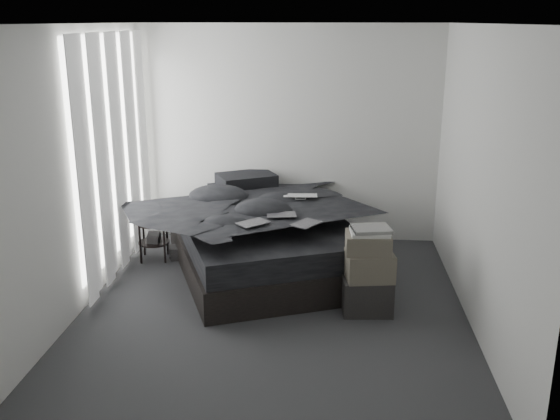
# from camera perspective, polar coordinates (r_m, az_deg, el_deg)

# --- Properties ---
(floor) EXTENTS (3.60, 4.20, 0.01)m
(floor) POSITION_cam_1_polar(r_m,az_deg,el_deg) (5.97, -0.65, -9.16)
(floor) COLOR #313234
(floor) RESTS_ON ground
(ceiling) EXTENTS (3.60, 4.20, 0.01)m
(ceiling) POSITION_cam_1_polar(r_m,az_deg,el_deg) (5.36, -0.74, 16.68)
(ceiling) COLOR white
(ceiling) RESTS_ON ground
(wall_back) EXTENTS (3.60, 0.01, 2.60)m
(wall_back) POSITION_cam_1_polar(r_m,az_deg,el_deg) (7.57, 0.82, 6.86)
(wall_back) COLOR silver
(wall_back) RESTS_ON ground
(wall_front) EXTENTS (3.60, 0.01, 2.60)m
(wall_front) POSITION_cam_1_polar(r_m,az_deg,el_deg) (3.53, -3.93, -5.16)
(wall_front) COLOR silver
(wall_front) RESTS_ON ground
(wall_left) EXTENTS (0.01, 4.20, 2.60)m
(wall_left) POSITION_cam_1_polar(r_m,az_deg,el_deg) (5.96, -18.22, 3.24)
(wall_left) COLOR silver
(wall_left) RESTS_ON ground
(wall_right) EXTENTS (0.01, 4.20, 2.60)m
(wall_right) POSITION_cam_1_polar(r_m,az_deg,el_deg) (5.64, 17.84, 2.54)
(wall_right) COLOR silver
(wall_right) RESTS_ON ground
(window_left) EXTENTS (0.02, 2.00, 2.30)m
(window_left) POSITION_cam_1_polar(r_m,az_deg,el_deg) (6.76, -15.21, 5.48)
(window_left) COLOR white
(window_left) RESTS_ON wall_left
(curtain_left) EXTENTS (0.06, 2.12, 2.48)m
(curtain_left) POSITION_cam_1_polar(r_m,az_deg,el_deg) (6.76, -14.76, 4.91)
(curtain_left) COLOR white
(curtain_left) RESTS_ON wall_left
(bed) EXTENTS (2.49, 2.81, 0.32)m
(bed) POSITION_cam_1_polar(r_m,az_deg,el_deg) (6.85, -1.43, -4.17)
(bed) COLOR black
(bed) RESTS_ON floor
(mattress) EXTENTS (2.40, 2.72, 0.25)m
(mattress) POSITION_cam_1_polar(r_m,az_deg,el_deg) (6.75, -1.45, -1.93)
(mattress) COLOR black
(mattress) RESTS_ON bed
(duvet) EXTENTS (2.32, 2.48, 0.27)m
(duvet) POSITION_cam_1_polar(r_m,az_deg,el_deg) (6.62, -1.33, 0.04)
(duvet) COLOR black
(duvet) RESTS_ON mattress
(pillow_lower) EXTENTS (0.82, 0.70, 0.16)m
(pillow_lower) POSITION_cam_1_polar(r_m,az_deg,el_deg) (7.52, -3.70, 1.63)
(pillow_lower) COLOR black
(pillow_lower) RESTS_ON mattress
(pillow_upper) EXTENTS (0.79, 0.70, 0.15)m
(pillow_upper) POSITION_cam_1_polar(r_m,az_deg,el_deg) (7.48, -3.10, 2.76)
(pillow_upper) COLOR black
(pillow_upper) RESTS_ON pillow_lower
(laptop) EXTENTS (0.39, 0.26, 0.03)m
(laptop) POSITION_cam_1_polar(r_m,az_deg,el_deg) (6.81, 1.88, 1.82)
(laptop) COLOR silver
(laptop) RESTS_ON duvet
(comic_a) EXTENTS (0.34, 0.34, 0.01)m
(comic_a) POSITION_cam_1_polar(r_m,az_deg,el_deg) (5.99, -2.50, -0.41)
(comic_a) COLOR black
(comic_a) RESTS_ON duvet
(comic_b) EXTENTS (0.32, 0.24, 0.01)m
(comic_b) POSITION_cam_1_polar(r_m,az_deg,el_deg) (6.23, 0.13, 0.36)
(comic_b) COLOR black
(comic_b) RESTS_ON duvet
(comic_c) EXTENTS (0.32, 0.35, 0.01)m
(comic_c) POSITION_cam_1_polar(r_m,az_deg,el_deg) (5.97, 2.42, -0.35)
(comic_c) COLOR black
(comic_c) RESTS_ON duvet
(side_stand) EXTENTS (0.40, 0.40, 0.65)m
(side_stand) POSITION_cam_1_polar(r_m,az_deg,el_deg) (7.22, -11.50, -1.98)
(side_stand) COLOR black
(side_stand) RESTS_ON floor
(papers) EXTENTS (0.30, 0.26, 0.01)m
(papers) POSITION_cam_1_polar(r_m,az_deg,el_deg) (7.11, -11.59, 0.52)
(papers) COLOR white
(papers) RESTS_ON side_stand
(floor_books) EXTENTS (0.18, 0.22, 0.13)m
(floor_books) POSITION_cam_1_polar(r_m,az_deg,el_deg) (7.28, -9.52, -3.86)
(floor_books) COLOR black
(floor_books) RESTS_ON floor
(box_lower) EXTENTS (0.48, 0.39, 0.34)m
(box_lower) POSITION_cam_1_polar(r_m,az_deg,el_deg) (5.93, 7.95, -7.68)
(box_lower) COLOR black
(box_lower) RESTS_ON floor
(box_mid) EXTENTS (0.47, 0.40, 0.26)m
(box_mid) POSITION_cam_1_polar(r_m,az_deg,el_deg) (5.81, 8.18, -5.06)
(box_mid) COLOR #5B5447
(box_mid) RESTS_ON box_lower
(box_upper) EXTENTS (0.41, 0.34, 0.18)m
(box_upper) POSITION_cam_1_polar(r_m,az_deg,el_deg) (5.74, 8.06, -3.01)
(box_upper) COLOR #5B5447
(box_upper) RESTS_ON box_mid
(art_book_white) EXTENTS (0.37, 0.30, 0.03)m
(art_book_white) POSITION_cam_1_polar(r_m,az_deg,el_deg) (5.71, 8.20, -2.00)
(art_book_white) COLOR silver
(art_book_white) RESTS_ON box_upper
(art_book_snake) EXTENTS (0.38, 0.32, 0.03)m
(art_book_snake) POSITION_cam_1_polar(r_m,az_deg,el_deg) (5.69, 8.33, -1.72)
(art_book_snake) COLOR silver
(art_book_snake) RESTS_ON art_book_white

